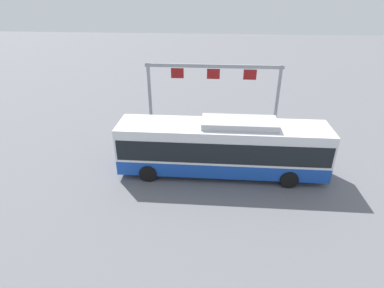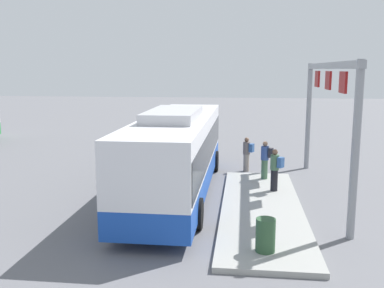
{
  "view_description": "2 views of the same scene",
  "coord_description": "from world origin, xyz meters",
  "px_view_note": "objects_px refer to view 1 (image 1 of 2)",
  "views": [
    {
      "loc": [
        0.48,
        15.88,
        10.04
      ],
      "look_at": [
        1.75,
        -0.26,
        1.73
      ],
      "focal_mm": 28.97,
      "sensor_mm": 36.0,
      "label": 1
    },
    {
      "loc": [
        -16.58,
        -2.54,
        4.92
      ],
      "look_at": [
        4.01,
        -0.09,
        1.34
      ],
      "focal_mm": 40.65,
      "sensor_mm": 36.0,
      "label": 2
    }
  ],
  "objects_px": {
    "person_boarding": "(158,137)",
    "person_waiting_near": "(188,131)",
    "bus_main": "(222,146)",
    "person_waiting_mid": "(216,130)",
    "trash_bin": "(304,143)"
  },
  "relations": [
    {
      "from": "person_boarding",
      "to": "trash_bin",
      "type": "xyz_separation_m",
      "value": [
        -9.85,
        -0.43,
        -0.28
      ]
    },
    {
      "from": "person_boarding",
      "to": "person_waiting_near",
      "type": "bearing_deg",
      "value": 136.15
    },
    {
      "from": "bus_main",
      "to": "person_waiting_mid",
      "type": "xyz_separation_m",
      "value": [
        0.37,
        -3.83,
        -0.76
      ]
    },
    {
      "from": "trash_bin",
      "to": "bus_main",
      "type": "bearing_deg",
      "value": 29.78
    },
    {
      "from": "person_waiting_mid",
      "to": "trash_bin",
      "type": "xyz_separation_m",
      "value": [
        -5.93,
        0.65,
        -0.44
      ]
    },
    {
      "from": "person_boarding",
      "to": "person_waiting_mid",
      "type": "distance_m",
      "value": 4.07
    },
    {
      "from": "person_waiting_near",
      "to": "person_waiting_mid",
      "type": "height_order",
      "value": "same"
    },
    {
      "from": "bus_main",
      "to": "person_boarding",
      "type": "relative_size",
      "value": 7.14
    },
    {
      "from": "person_boarding",
      "to": "person_waiting_mid",
      "type": "height_order",
      "value": "person_waiting_mid"
    },
    {
      "from": "bus_main",
      "to": "person_waiting_near",
      "type": "height_order",
      "value": "bus_main"
    },
    {
      "from": "person_boarding",
      "to": "person_waiting_near",
      "type": "distance_m",
      "value": 2.17
    },
    {
      "from": "trash_bin",
      "to": "person_waiting_mid",
      "type": "bearing_deg",
      "value": -6.22
    },
    {
      "from": "bus_main",
      "to": "person_waiting_mid",
      "type": "relative_size",
      "value": 7.14
    },
    {
      "from": "person_boarding",
      "to": "person_waiting_near",
      "type": "height_order",
      "value": "person_waiting_near"
    },
    {
      "from": "bus_main",
      "to": "person_waiting_near",
      "type": "xyz_separation_m",
      "value": [
        2.27,
        -3.54,
        -0.76
      ]
    }
  ]
}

